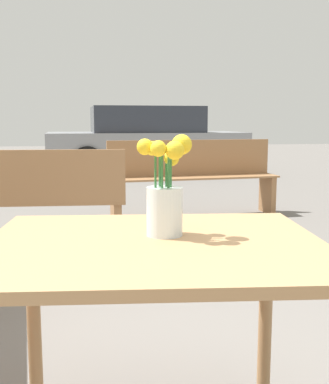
{
  "coord_description": "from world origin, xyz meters",
  "views": [
    {
      "loc": [
        -0.19,
        -1.33,
        1.06
      ],
      "look_at": [
        0.04,
        0.07,
        0.85
      ],
      "focal_mm": 45.0,
      "sensor_mm": 36.0,
      "label": 1
    }
  ],
  "objects_px": {
    "table_front": "(155,273)",
    "parked_car": "(146,142)",
    "bench_middle": "(11,200)",
    "bench_far": "(192,174)",
    "flower_vase": "(165,198)"
  },
  "relations": [
    {
      "from": "table_front",
      "to": "parked_car",
      "type": "bearing_deg",
      "value": 83.19
    },
    {
      "from": "bench_middle",
      "to": "bench_far",
      "type": "bearing_deg",
      "value": 41.01
    },
    {
      "from": "bench_middle",
      "to": "flower_vase",
      "type": "bearing_deg",
      "value": -71.09
    },
    {
      "from": "table_front",
      "to": "bench_middle",
      "type": "height_order",
      "value": "bench_middle"
    },
    {
      "from": "bench_middle",
      "to": "table_front",
      "type": "bearing_deg",
      "value": -72.45
    },
    {
      "from": "bench_far",
      "to": "table_front",
      "type": "bearing_deg",
      "value": -104.01
    },
    {
      "from": "bench_far",
      "to": "parked_car",
      "type": "xyz_separation_m",
      "value": [
        0.05,
        4.7,
        0.17
      ]
    },
    {
      "from": "table_front",
      "to": "flower_vase",
      "type": "height_order",
      "value": "flower_vase"
    },
    {
      "from": "bench_far",
      "to": "parked_car",
      "type": "relative_size",
      "value": 0.48
    },
    {
      "from": "flower_vase",
      "to": "bench_middle",
      "type": "xyz_separation_m",
      "value": [
        -0.81,
        2.35,
        -0.36
      ]
    },
    {
      "from": "bench_middle",
      "to": "bench_far",
      "type": "relative_size",
      "value": 0.91
    },
    {
      "from": "bench_far",
      "to": "parked_car",
      "type": "height_order",
      "value": "parked_car"
    },
    {
      "from": "bench_middle",
      "to": "parked_car",
      "type": "xyz_separation_m",
      "value": [
        1.8,
        6.22,
        0.17
      ]
    },
    {
      "from": "parked_car",
      "to": "table_front",
      "type": "bearing_deg",
      "value": -96.81
    },
    {
      "from": "table_front",
      "to": "bench_far",
      "type": "bearing_deg",
      "value": 75.99
    }
  ]
}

